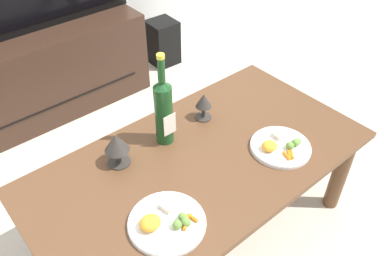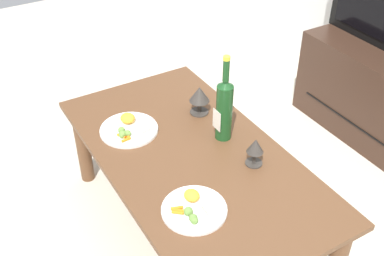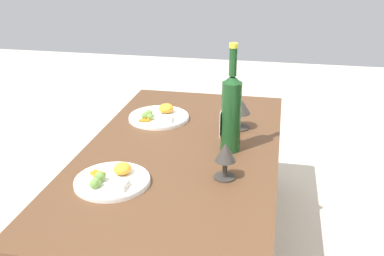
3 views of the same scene
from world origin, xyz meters
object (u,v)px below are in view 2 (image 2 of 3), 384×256
Objects in this scene: goblet_right at (255,148)px; dining_table at (192,168)px; dinner_plate_left at (129,128)px; dinner_plate_right at (194,209)px; goblet_left at (199,96)px; wine_bottle at (224,107)px.

dining_table is at bearing -133.73° from goblet_right.
dinner_plate_left reaches higher than dinner_plate_right.
goblet_left reaches higher than dinner_plate_left.
dinner_plate_left reaches higher than dining_table.
wine_bottle is at bearing -177.68° from goblet_right.
dinner_plate_right is at bearing -73.16° from goblet_right.
wine_bottle is at bearing 53.43° from dinner_plate_left.
dinner_plate_left is (-0.03, -0.34, -0.08)m from goblet_left.
goblet_left is 0.36m from dinner_plate_left.
dinner_plate_left is at bearing -150.99° from dining_table.
goblet_left reaches higher than goblet_right.
goblet_right is 0.51× the size of dinner_plate_right.
goblet_right is (0.18, 0.19, 0.16)m from dining_table.
wine_bottle reaches higher than dining_table.
dinner_plate_left is (-0.25, -0.34, -0.14)m from wine_bottle.
wine_bottle is 1.52× the size of dinner_plate_left.
wine_bottle reaches higher than dinner_plate_right.
goblet_left is 0.43m from goblet_right.
goblet_right reaches higher than dining_table.
dinner_plate_left is at bearing -143.36° from goblet_right.
goblet_left is at bearing 143.25° from dining_table.
dinner_plate_left is 1.07× the size of dinner_plate_right.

